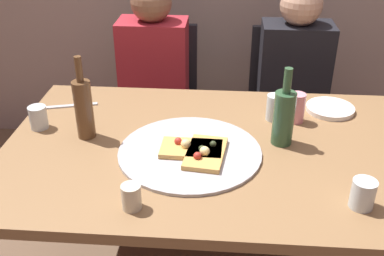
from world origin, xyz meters
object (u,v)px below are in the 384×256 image
(beer_bottle, at_px, (84,107))
(short_glass, at_px, (38,117))
(wine_glass, at_px, (363,194))
(guest_in_beanie, at_px, (294,91))
(tumbler_far, at_px, (274,107))
(chair_left, at_px, (157,96))
(pizza_tray, at_px, (190,152))
(table_knife, at_px, (72,106))
(pizza_slice_extra, at_px, (205,153))
(chair_right, at_px, (289,101))
(guest_in_sweater, at_px, (152,87))
(pizza_slice_last, at_px, (191,148))
(wine_bottle, at_px, (284,116))
(tumbler_near, at_px, (131,197))
(soda_can, at_px, (296,108))
(plate_stack, at_px, (330,109))
(dining_table, at_px, (217,162))

(beer_bottle, xyz_separation_m, short_glass, (-0.21, 0.05, -0.08))
(short_glass, bearing_deg, wine_glass, -19.26)
(beer_bottle, relative_size, guest_in_beanie, 0.28)
(tumbler_far, height_order, chair_left, chair_left)
(pizza_tray, bearing_deg, wine_glass, -25.42)
(wine_glass, relative_size, table_knife, 0.42)
(table_knife, bearing_deg, guest_in_beanie, 9.27)
(pizza_slice_extra, bearing_deg, chair_right, 66.98)
(beer_bottle, height_order, chair_right, beer_bottle)
(beer_bottle, distance_m, guest_in_sweater, 0.76)
(beer_bottle, xyz_separation_m, guest_in_beanie, (0.88, 0.71, -0.23))
(pizza_slice_last, height_order, guest_in_beanie, guest_in_beanie)
(wine_bottle, distance_m, wine_glass, 0.42)
(tumbler_near, bearing_deg, wine_glass, 5.05)
(soda_can, bearing_deg, short_glass, -172.48)
(pizza_tray, relative_size, plate_stack, 2.57)
(tumbler_far, bearing_deg, pizza_slice_last, -137.48)
(pizza_slice_extra, height_order, tumbler_near, tumbler_near)
(wine_glass, height_order, chair_left, chair_left)
(pizza_slice_extra, relative_size, wine_glass, 2.52)
(pizza_slice_last, distance_m, short_glass, 0.63)
(soda_can, relative_size, guest_in_beanie, 0.10)
(guest_in_beanie, bearing_deg, pizza_slice_extra, 63.34)
(pizza_tray, distance_m, chair_left, 1.02)
(table_knife, bearing_deg, tumbler_near, -74.41)
(guest_in_beanie, bearing_deg, wine_glass, 93.65)
(dining_table, height_order, beer_bottle, beer_bottle)
(tumbler_near, relative_size, table_knife, 0.37)
(chair_right, bearing_deg, guest_in_sweater, 11.50)
(wine_glass, xyz_separation_m, plate_stack, (0.02, 0.64, -0.04))
(pizza_slice_last, bearing_deg, guest_in_beanie, 59.59)
(beer_bottle, height_order, short_glass, beer_bottle)
(beer_bottle, height_order, wine_glass, beer_bottle)
(dining_table, bearing_deg, soda_can, 35.85)
(wine_glass, bearing_deg, pizza_slice_extra, 154.73)
(wine_bottle, xyz_separation_m, chair_right, (0.14, 0.85, -0.34))
(tumbler_far, xyz_separation_m, plate_stack, (0.25, 0.10, -0.04))
(soda_can, height_order, plate_stack, soda_can)
(wine_bottle, relative_size, tumbler_near, 3.67)
(dining_table, relative_size, tumbler_far, 14.81)
(pizza_slice_extra, bearing_deg, wine_glass, -25.27)
(pizza_tray, distance_m, tumbler_far, 0.44)
(short_glass, bearing_deg, pizza_tray, -13.36)
(soda_can, distance_m, plate_stack, 0.20)
(pizza_slice_extra, relative_size, beer_bottle, 0.72)
(pizza_tray, relative_size, guest_in_sweater, 0.44)
(wine_glass, relative_size, chair_left, 0.10)
(soda_can, xyz_separation_m, chair_left, (-0.68, 0.68, -0.29))
(tumbler_near, xyz_separation_m, wine_glass, (0.69, 0.06, 0.01))
(wine_bottle, relative_size, beer_bottle, 0.92)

